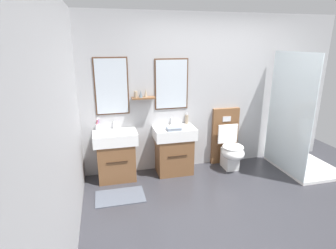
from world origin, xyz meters
TOP-DOWN VIEW (x-y plane):
  - ground_plane at (0.00, 0.00)m, footprint 5.68×4.66m
  - wall_back at (-0.02, 1.67)m, footprint 4.48×0.27m
  - wall_left at (-2.18, 0.00)m, footprint 0.12×3.46m
  - bath_mat at (-1.61, 0.85)m, footprint 0.68×0.44m
  - vanity_sink_left at (-1.61, 1.42)m, footprint 0.66×0.45m
  - tap_on_left_sink at (-1.61, 1.58)m, footprint 0.03×0.13m
  - vanity_sink_right at (-0.68, 1.42)m, footprint 0.66×0.45m
  - tap_on_right_sink at (-0.68, 1.58)m, footprint 0.03×0.13m
  - toilet at (0.29, 1.41)m, footprint 0.48×0.62m
  - toothbrush_cup at (-1.86, 1.57)m, footprint 0.07×0.07m
  - soap_dispenser at (-0.42, 1.58)m, footprint 0.06×0.06m
  - folded_hand_towel at (-0.72, 1.30)m, footprint 0.22×0.16m
  - shower_tray at (1.37, 1.01)m, footprint 0.90×1.04m

SIDE VIEW (x-z plane):
  - ground_plane at x=0.00m, z-range -0.10..0.00m
  - bath_mat at x=-1.61m, z-range 0.00..0.01m
  - toilet at x=0.29m, z-range -0.12..0.88m
  - vanity_sink_left at x=-1.61m, z-range 0.02..0.80m
  - vanity_sink_right at x=-0.68m, z-range 0.02..0.80m
  - shower_tray at x=1.37m, z-range -0.56..1.39m
  - folded_hand_towel at x=-0.72m, z-range 0.78..0.82m
  - toothbrush_cup at x=-1.86m, z-range 0.73..0.94m
  - tap_on_left_sink at x=-1.61m, z-range 0.79..0.91m
  - tap_on_right_sink at x=-0.68m, z-range 0.79..0.91m
  - soap_dispenser at x=-0.42m, z-range 0.76..0.95m
  - wall_left at x=-2.18m, z-range 0.00..2.54m
  - wall_back at x=-0.02m, z-range 0.00..2.54m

